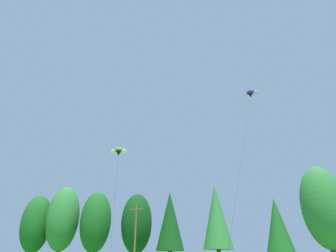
{
  "coord_description": "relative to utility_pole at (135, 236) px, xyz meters",
  "views": [
    {
      "loc": [
        5.2,
        0.99,
        1.89
      ],
      "look_at": [
        -1.27,
        20.89,
        11.61
      ],
      "focal_mm": 30.75,
      "sensor_mm": 36.0,
      "label": 1
    }
  ],
  "objects": [
    {
      "name": "treeline_tree_a",
      "position": [
        -22.61,
        6.14,
        3.06
      ],
      "size": [
        5.3,
        5.3,
        12.95
      ],
      "color": "#472D19",
      "rests_on": "ground_plane"
    },
    {
      "name": "treeline_tree_b",
      "position": [
        -17.13,
        6.37,
        3.82
      ],
      "size": [
        5.63,
        5.63,
        14.2
      ],
      "color": "#472D19",
      "rests_on": "ground_plane"
    },
    {
      "name": "treeline_tree_c",
      "position": [
        -10.82,
        7.11,
        3.1
      ],
      "size": [
        5.31,
        5.31,
        13.01
      ],
      "color": "#472D19",
      "rests_on": "ground_plane"
    },
    {
      "name": "treeline_tree_d",
      "position": [
        -3.1,
        7.23,
        2.58
      ],
      "size": [
        5.08,
        5.08,
        12.14
      ],
      "color": "#472D19",
      "rests_on": "ground_plane"
    },
    {
      "name": "treeline_tree_e",
      "position": [
        3.72,
        4.16,
        2.41
      ],
      "size": [
        4.12,
        4.12,
        11.47
      ],
      "color": "#472D19",
      "rests_on": "ground_plane"
    },
    {
      "name": "treeline_tree_f",
      "position": [
        10.59,
        5.13,
        2.86
      ],
      "size": [
        4.28,
        4.28,
        12.19
      ],
      "color": "#472D19",
      "rests_on": "ground_plane"
    },
    {
      "name": "treeline_tree_g",
      "position": [
        18.87,
        5.76,
        1.43
      ],
      "size": [
        3.78,
        3.78,
        9.91
      ],
      "color": "#472D19",
      "rests_on": "ground_plane"
    },
    {
      "name": "treeline_tree_h",
      "position": [
        24.79,
        3.81,
        3.38
      ],
      "size": [
        5.44,
        5.44,
        13.48
      ],
      "color": "#472D19",
      "rests_on": "ground_plane"
    },
    {
      "name": "utility_pole",
      "position": [
        0.0,
        0.0,
        0.0
      ],
      "size": [
        2.2,
        0.26,
        9.04
      ],
      "color": "brown",
      "rests_on": "ground_plane"
    },
    {
      "name": "parafoil_kite_high_lime_white",
      "position": [
        0.43,
        -7.42,
        9.8
      ],
      "size": [
        8.76,
        14.77,
        13.55
      ],
      "color": "#93D633"
    },
    {
      "name": "parafoil_kite_mid_purple",
      "position": [
        17.71,
        0.91,
        20.06
      ],
      "size": [
        4.36,
        19.91,
        24.32
      ],
      "color": "purple"
    }
  ]
}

